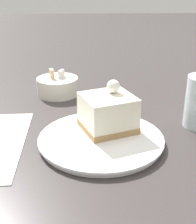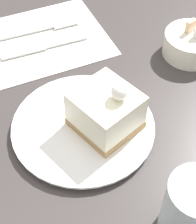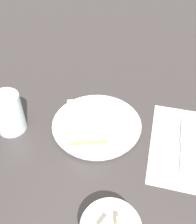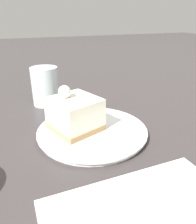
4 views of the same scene
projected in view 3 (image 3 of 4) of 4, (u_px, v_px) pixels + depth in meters
name	position (u px, v px, depth m)	size (l,w,h in m)	color
ground_plane	(87.00, 124.00, 0.61)	(4.00, 4.00, 0.00)	#383333
plate	(96.00, 125.00, 0.60)	(0.22, 0.22, 0.01)	white
cake_slice	(87.00, 121.00, 0.56)	(0.11, 0.11, 0.09)	#AD8451
napkin	(196.00, 147.00, 0.56)	(0.20, 0.24, 0.00)	white
knife	(184.00, 138.00, 0.57)	(0.02, 0.17, 0.00)	silver
drinking_glass	(8.00, 113.00, 0.57)	(0.07, 0.07, 0.10)	silver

